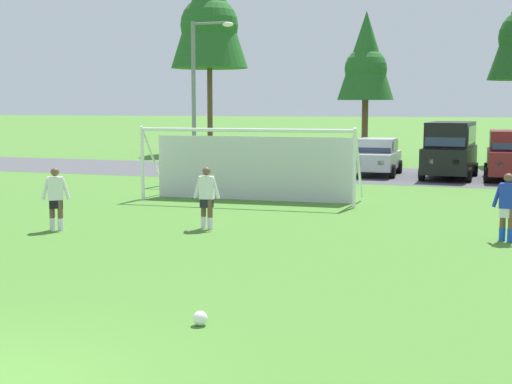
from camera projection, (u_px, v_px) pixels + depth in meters
ground_plane at (310, 211)px, 22.23m from camera, size 400.00×400.00×0.00m
parking_lot_strip at (378, 175)px, 33.90m from camera, size 52.00×8.40×0.01m
soccer_ball at (200, 318)px, 10.62m from camera, size 0.22×0.22×0.22m
soccer_goal at (251, 163)px, 24.53m from camera, size 7.51×2.34×2.57m
player_striker_near at (207, 198)px, 18.92m from camera, size 0.75×0.32×1.64m
player_midfield_center at (56, 199)px, 18.71m from camera, size 0.68×0.45×1.64m
player_defender_far at (507, 207)px, 17.17m from camera, size 0.73×0.27×1.64m
parked_car_slot_far_left at (303, 156)px, 34.10m from camera, size 2.04×4.20×1.72m
parked_car_slot_left at (377, 157)px, 33.74m from camera, size 2.11×4.24×1.72m
parked_car_slot_center_left at (450, 148)px, 32.24m from camera, size 2.35×4.88×2.52m
parked_car_slot_center at (511, 155)px, 31.53m from camera, size 2.28×4.68×2.16m
tree_left_edge at (209, 11)px, 48.47m from camera, size 5.22×5.22×13.91m
tree_mid_left at (366, 59)px, 41.01m from camera, size 3.22×3.22×8.60m
street_lamp at (198, 99)px, 30.93m from camera, size 2.00×0.32×6.81m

